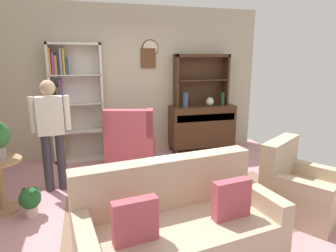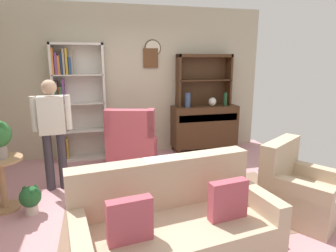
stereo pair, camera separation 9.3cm
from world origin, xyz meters
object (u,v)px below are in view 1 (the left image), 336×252
Objects in this scene: bookshelf at (73,101)px; armchair_floral at (298,191)px; vase_round at (210,102)px; wingback_chair at (131,147)px; plant_stand at (0,180)px; sideboard at (202,126)px; sideboard_hutch at (201,73)px; couch_floral at (178,229)px; person_reading at (51,128)px; potted_plant_small at (30,200)px; vase_tall at (185,100)px; bottle_wine at (223,99)px.

armchair_floral is (2.61, -2.73, -0.81)m from bookshelf.
wingback_chair is (-1.68, -0.56, -0.62)m from vase_round.
armchair_floral is 1.60× the size of plant_stand.
bookshelf is at bearing 133.74° from armchair_floral.
bookshelf is 2.53m from sideboard.
sideboard_hutch is at bearing 27.84° from plant_stand.
couch_floral is (-1.49, -3.04, -0.20)m from sideboard.
potted_plant_small is at bearing -108.64° from person_reading.
couch_floral is at bearing -88.59° from wingback_chair.
couch_floral is (0.97, -3.13, -0.79)m from bookshelf.
vase_round is 0.16× the size of armchair_floral.
bottle_wine is at bearing -0.66° from vase_tall.
vase_tall reaches higher than plant_stand.
couch_floral is 2.28m from plant_stand.
bookshelf is at bearing 176.61° from vase_round.
vase_round is 1.87m from wingback_chair.
sideboard_hutch reaches higher than vase_tall.
armchair_floral is at bearing -77.99° from vase_tall.
couch_floral reaches higher than armchair_floral.
sideboard is 3.39m from couch_floral.
bookshelf is 1.36m from wingback_chair.
sideboard is 7.65× the size of vase_round.
sideboard_hutch is 4.19× the size of bottle_wine.
bottle_wine is at bearing 15.54° from wingback_chair.
bookshelf is 1.11× the size of couch_floral.
vase_round is 0.26× the size of plant_stand.
vase_tall is at bearing 69.64° from couch_floral.
sideboard reaches higher than potted_plant_small.
couch_floral is (-1.10, -2.96, -0.75)m from vase_tall.
armchair_floral is 0.68× the size of person_reading.
wingback_chair reaches higher than plant_stand.
person_reading is at bearing -155.29° from wingback_chair.
bookshelf is at bearing 78.77° from person_reading.
person_reading is (-2.32, -1.08, -0.15)m from vase_tall.
armchair_floral is 3.19m from potted_plant_small.
vase_tall reaches higher than potted_plant_small.
wingback_chair reaches higher than potted_plant_small.
wingback_chair is (-1.94, -0.54, -0.67)m from bottle_wine.
wingback_chair is 1.99m from plant_stand.
bookshelf is at bearing 175.39° from vase_tall.
armchair_floral is at bearing -14.76° from potted_plant_small.
plant_stand is at bearing -152.16° from sideboard_hutch.
potted_plant_small is (-3.06, -1.76, -0.80)m from vase_round.
sideboard is at bearing 93.36° from armchair_floral.
couch_floral is (-1.49, -3.15, -1.25)m from sideboard_hutch.
sideboard is at bearing 23.22° from person_reading.
plant_stand reaches higher than potted_plant_small.
sideboard_hutch is at bearing 126.48° from vase_round.
sideboard_hutch is 0.60m from vase_round.
bookshelf is 3.87m from armchair_floral.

